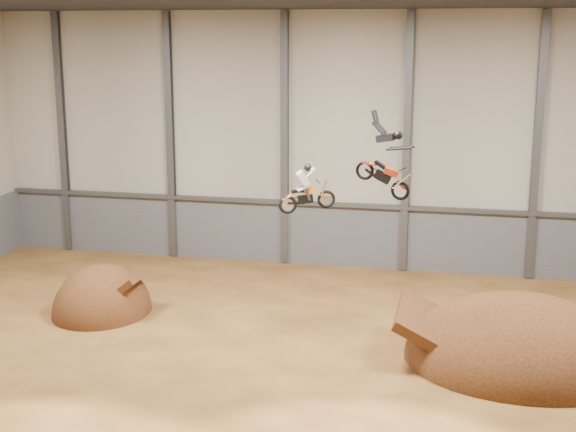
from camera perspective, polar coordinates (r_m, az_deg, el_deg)
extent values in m
plane|color=#533316|center=(31.43, -0.23, -11.16)|extent=(40.00, 40.00, 0.00)
cube|color=#A9A295|center=(43.83, 4.09, 5.28)|extent=(40.00, 0.10, 14.00)
cube|color=#57595F|center=(44.74, 3.97, -1.42)|extent=(39.80, 0.18, 3.50)
cube|color=#47494F|center=(44.18, 3.97, 0.80)|extent=(39.80, 0.35, 0.20)
cube|color=#47494F|center=(48.91, -15.74, 5.63)|extent=(0.40, 0.36, 13.90)
cube|color=#47494F|center=(46.15, -8.38, 5.56)|extent=(0.40, 0.36, 13.90)
cube|color=#47494F|center=(44.24, -0.24, 5.38)|extent=(0.40, 0.36, 13.90)
cube|color=#47494F|center=(43.27, 8.44, 5.07)|extent=(0.40, 0.36, 13.90)
cube|color=#47494F|center=(43.33, 17.29, 4.64)|extent=(0.40, 0.36, 13.90)
ellipsoid|color=#361B0D|center=(38.90, -13.05, -6.66)|extent=(4.49, 5.18, 4.49)
ellipsoid|color=#361B0D|center=(33.85, 16.14, -9.88)|extent=(9.21, 8.15, 5.32)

